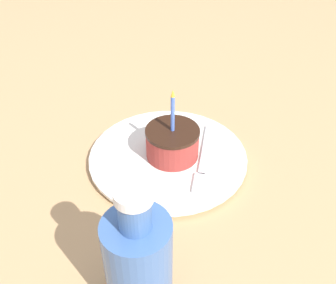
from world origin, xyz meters
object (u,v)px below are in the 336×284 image
at_px(fork, 203,162).
at_px(bottle, 139,263).
at_px(plate, 168,157).
at_px(cake_slice, 172,142).

distance_m(fork, bottle, 0.27).
distance_m(plate, fork, 0.07).
bearing_deg(fork, plate, -70.16).
relative_size(plate, fork, 1.69).
bearing_deg(plate, bottle, 33.57).
distance_m(cake_slice, bottle, 0.28).
bearing_deg(bottle, cake_slice, -148.08).
relative_size(plate, bottle, 1.43).
xyz_separation_m(plate, fork, (-0.02, 0.06, 0.01)).
height_order(cake_slice, fork, cake_slice).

